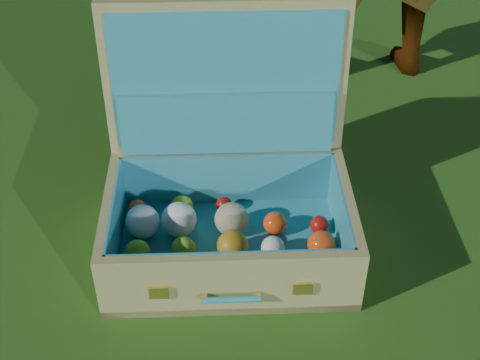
# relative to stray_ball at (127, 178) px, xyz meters

# --- Properties ---
(ground) EXTENTS (60.00, 60.00, 0.00)m
(ground) POSITION_rel_stray_ball_xyz_m (0.35, -0.06, -0.04)
(ground) COLOR #215114
(ground) RESTS_ON ground
(stray_ball) EXTENTS (0.08, 0.08, 0.08)m
(stray_ball) POSITION_rel_stray_ball_xyz_m (0.00, 0.00, 0.00)
(stray_ball) COLOR teal
(stray_ball) RESTS_ON ground
(suitcase) EXTENTS (0.72, 0.64, 0.57)m
(suitcase) POSITION_rel_stray_ball_xyz_m (0.33, -0.08, 0.12)
(suitcase) COLOR tan
(suitcase) RESTS_ON ground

